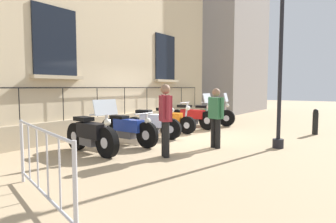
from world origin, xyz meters
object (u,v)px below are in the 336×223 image
(motorcycle_red, at_px, (192,117))
(lamppost, at_px, (282,21))
(bollard, at_px, (315,122))
(pedestrian_walking, at_px, (165,116))
(motorcycle_black, at_px, (91,135))
(motorcycle_orange, at_px, (170,121))
(motorcycle_white, at_px, (152,125))
(pedestrian_standing, at_px, (216,115))
(motorcycle_green, at_px, (209,115))
(crowd_barrier, at_px, (42,163))
(motorcycle_blue, at_px, (128,129))

(motorcycle_red, height_order, lamppost, lamppost)
(bollard, distance_m, pedestrian_walking, 5.98)
(bollard, bearing_deg, pedestrian_walking, -113.09)
(motorcycle_black, height_order, motorcycle_orange, motorcycle_black)
(motorcycle_white, bearing_deg, pedestrian_standing, -6.44)
(motorcycle_orange, bearing_deg, pedestrian_standing, -31.94)
(motorcycle_green, distance_m, pedestrian_walking, 5.86)
(motorcycle_orange, bearing_deg, motorcycle_white, -81.91)
(motorcycle_red, distance_m, crowd_barrier, 7.93)
(motorcycle_green, bearing_deg, motorcycle_black, -89.79)
(pedestrian_standing, bearing_deg, motorcycle_black, -133.62)
(motorcycle_blue, relative_size, motorcycle_red, 1.00)
(crowd_barrier, height_order, pedestrian_walking, pedestrian_walking)
(motorcycle_orange, xyz_separation_m, bollard, (4.26, 2.41, 0.02))
(motorcycle_blue, bearing_deg, motorcycle_green, 90.13)
(motorcycle_green, bearing_deg, motorcycle_red, -98.27)
(motorcycle_blue, xyz_separation_m, motorcycle_green, (-0.01, 5.02, -0.01))
(motorcycle_black, bearing_deg, motorcycle_blue, 90.52)
(pedestrian_standing, bearing_deg, bollard, 65.20)
(motorcycle_blue, distance_m, bollard, 6.33)
(motorcycle_black, xyz_separation_m, lamppost, (3.53, 3.19, 2.80))
(motorcycle_red, xyz_separation_m, pedestrian_walking, (1.84, -4.46, 0.48))
(motorcycle_orange, xyz_separation_m, pedestrian_standing, (2.45, -1.52, 0.46))
(motorcycle_black, relative_size, motorcycle_red, 0.92)
(motorcycle_red, xyz_separation_m, crowd_barrier, (2.04, -7.67, 0.12))
(pedestrian_standing, bearing_deg, motorcycle_blue, -155.88)
(motorcycle_black, relative_size, motorcycle_blue, 0.93)
(motorcycle_green, height_order, bollard, motorcycle_green)
(crowd_barrier, xyz_separation_m, pedestrian_standing, (0.32, 4.76, 0.31))
(motorcycle_orange, bearing_deg, pedestrian_walking, -57.98)
(motorcycle_blue, distance_m, lamppost, 4.90)
(motorcycle_orange, relative_size, bollard, 2.26)
(motorcycle_blue, bearing_deg, motorcycle_white, 93.84)
(motorcycle_white, bearing_deg, lamppost, 10.25)
(lamppost, relative_size, pedestrian_walking, 2.89)
(motorcycle_white, distance_m, pedestrian_walking, 2.56)
(motorcycle_orange, bearing_deg, bollard, 29.44)
(motorcycle_green, bearing_deg, bollard, -1.66)
(motorcycle_white, xyz_separation_m, bollard, (4.08, 3.67, 0.00))
(motorcycle_black, distance_m, motorcycle_red, 5.19)
(motorcycle_white, height_order, motorcycle_red, motorcycle_red)
(motorcycle_green, bearing_deg, pedestrian_walking, -73.36)
(motorcycle_green, distance_m, bollard, 4.01)
(motorcycle_blue, distance_m, pedestrian_walking, 1.83)
(bollard, bearing_deg, motorcycle_orange, -150.56)
(motorcycle_blue, height_order, motorcycle_white, motorcycle_white)
(motorcycle_blue, xyz_separation_m, motorcycle_red, (-0.18, 3.88, 0.01))
(motorcycle_blue, bearing_deg, pedestrian_walking, -19.10)
(motorcycle_blue, relative_size, motorcycle_white, 1.12)
(motorcycle_black, relative_size, pedestrian_standing, 1.27)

